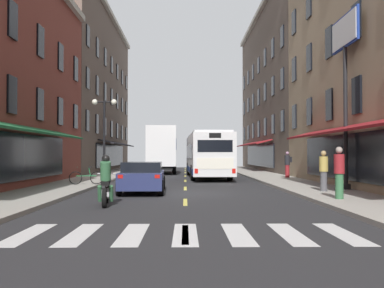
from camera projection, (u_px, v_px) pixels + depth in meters
ground_plane at (185, 195)px, 19.76m from camera, size 34.80×80.00×0.10m
lane_centre_dashes at (185, 194)px, 19.51m from camera, size 0.14×73.90×0.01m
crosswalk_near at (185, 234)px, 9.77m from camera, size 7.10×2.80×0.01m
sidewalk_left at (46, 192)px, 19.68m from camera, size 3.00×80.00×0.14m
sidewalk_right at (324, 192)px, 19.85m from camera, size 3.00×80.00×0.14m
billboard_sign at (345, 55)px, 20.52m from camera, size 0.40×3.19×7.67m
transit_bus at (207, 155)px, 33.19m from camera, size 2.91×12.26×3.13m
box_truck at (161, 150)px, 39.96m from camera, size 2.69×7.09×3.98m
sedan_near at (166, 163)px, 51.52m from camera, size 2.09×4.32×1.30m
sedan_mid at (143, 177)px, 20.27m from camera, size 2.01×4.78×1.34m
motorcycle_rider at (106, 184)px, 15.18m from camera, size 0.65×2.07×1.66m
bicycle_near at (86, 177)px, 23.72m from camera, size 1.69×0.53×0.91m
pedestrian_near at (288, 164)px, 30.81m from camera, size 0.52×0.47×1.72m
pedestrian_mid at (339, 172)px, 15.99m from camera, size 0.36×0.36×1.79m
pedestrian_far at (324, 170)px, 19.36m from camera, size 0.36×0.36×1.68m
street_lamp_twin at (104, 135)px, 26.66m from camera, size 1.42×0.32×4.70m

